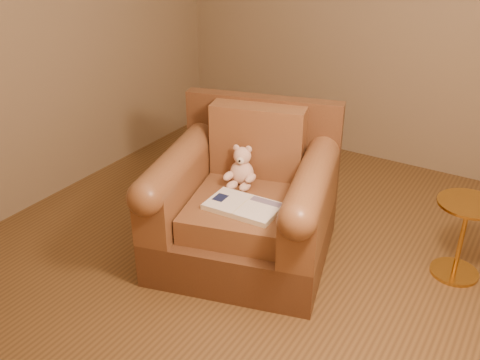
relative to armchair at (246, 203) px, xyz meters
The scene contains 5 objects.
floor 0.43m from the armchair, ahead, with size 4.00×4.00×0.00m, color brown.
armchair is the anchor object (origin of this frame).
teddy_bear 0.22m from the armchair, 139.08° to the left, with size 0.20×0.23×0.28m.
guidebook 0.25m from the armchair, 64.59° to the right, with size 0.46×0.29×0.04m.
side_table 1.39m from the armchair, 20.95° to the left, with size 0.38×0.38×0.54m.
Camera 1 is at (1.39, -2.65, 2.16)m, focal length 40.00 mm.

